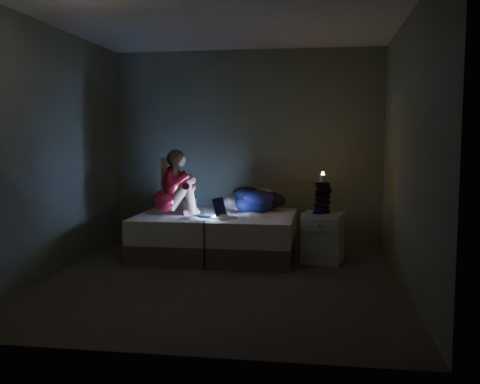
% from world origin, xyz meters
% --- Properties ---
extents(floor, '(3.60, 3.80, 0.02)m').
position_xyz_m(floor, '(0.00, 0.00, -0.01)').
color(floor, '#504541').
rests_on(floor, ground).
extents(ceiling, '(3.60, 3.80, 0.02)m').
position_xyz_m(ceiling, '(0.00, 0.00, 2.61)').
color(ceiling, silver).
rests_on(ceiling, ground).
extents(wall_back, '(3.60, 0.02, 2.60)m').
position_xyz_m(wall_back, '(0.00, 1.91, 1.30)').
color(wall_back, '#596A4D').
rests_on(wall_back, ground).
extents(wall_front, '(3.60, 0.02, 2.60)m').
position_xyz_m(wall_front, '(0.00, -1.91, 1.30)').
color(wall_front, '#596A4D').
rests_on(wall_front, ground).
extents(wall_left, '(0.02, 3.80, 2.60)m').
position_xyz_m(wall_left, '(-1.81, 0.00, 1.30)').
color(wall_left, '#596A4D').
rests_on(wall_left, ground).
extents(wall_right, '(0.02, 3.80, 2.60)m').
position_xyz_m(wall_right, '(1.81, 0.00, 1.30)').
color(wall_right, '#596A4D').
rests_on(wall_right, ground).
extents(bed, '(1.87, 1.40, 0.52)m').
position_xyz_m(bed, '(-0.25, 1.10, 0.26)').
color(bed, beige).
rests_on(bed, ground).
extents(pillow, '(0.47, 0.34, 0.14)m').
position_xyz_m(pillow, '(-0.84, 1.41, 0.58)').
color(pillow, white).
rests_on(pillow, bed).
extents(woman, '(0.56, 0.45, 0.79)m').
position_xyz_m(woman, '(-0.84, 0.94, 0.91)').
color(woman, '#970310').
rests_on(woman, bed).
extents(laptop, '(0.40, 0.34, 0.24)m').
position_xyz_m(laptop, '(-0.30, 0.85, 0.64)').
color(laptop, black).
rests_on(laptop, bed).
extents(clothes_pile, '(0.64, 0.56, 0.33)m').
position_xyz_m(clothes_pile, '(0.16, 1.39, 0.68)').
color(clothes_pile, navy).
rests_on(clothes_pile, bed).
extents(nightstand, '(0.51, 0.47, 0.58)m').
position_xyz_m(nightstand, '(1.03, 0.94, 0.29)').
color(nightstand, silver).
rests_on(nightstand, ground).
extents(book_stack, '(0.19, 0.25, 0.35)m').
position_xyz_m(book_stack, '(1.02, 0.97, 0.76)').
color(book_stack, black).
rests_on(book_stack, nightstand).
extents(candle, '(0.07, 0.07, 0.08)m').
position_xyz_m(candle, '(1.02, 0.97, 0.97)').
color(candle, beige).
rests_on(candle, book_stack).
extents(phone, '(0.09, 0.15, 0.01)m').
position_xyz_m(phone, '(0.96, 0.88, 0.59)').
color(phone, black).
rests_on(phone, nightstand).
extents(blue_orb, '(0.08, 0.08, 0.08)m').
position_xyz_m(blue_orb, '(1.02, 0.80, 0.62)').
color(blue_orb, '#0D0851').
rests_on(blue_orb, nightstand).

